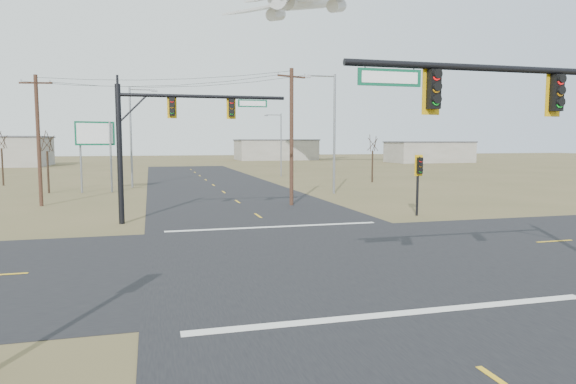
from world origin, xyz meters
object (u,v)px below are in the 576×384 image
at_px(streetlight_b, 280,141).
at_px(bare_tree_a, 47,141).
at_px(streetlight_c, 133,132).
at_px(pedestal_signal_ne, 419,171).
at_px(highway_sign, 95,143).
at_px(streetlight_a, 332,127).
at_px(bare_tree_c, 373,143).
at_px(mast_arm_far, 169,125).
at_px(utility_pole_far, 38,139).
at_px(bare_tree_b, 1,140).
at_px(utility_pole_near, 291,135).
at_px(mast_arm_near, 565,121).

bearing_deg(streetlight_b, bare_tree_a, -150.24).
relative_size(streetlight_b, streetlight_c, 0.83).
bearing_deg(pedestal_signal_ne, highway_sign, 133.42).
xyz_separation_m(pedestal_signal_ne, streetlight_a, (-0.53, 14.90, 3.15)).
bearing_deg(highway_sign, bare_tree_a, 158.30).
relative_size(pedestal_signal_ne, bare_tree_c, 0.67).
relative_size(mast_arm_far, pedestal_signal_ne, 2.51).
bearing_deg(utility_pole_far, bare_tree_a, 97.04).
bearing_deg(streetlight_a, bare_tree_c, 65.45).
height_order(utility_pole_far, bare_tree_b, utility_pole_far).
relative_size(utility_pole_near, utility_pole_far, 1.05).
bearing_deg(highway_sign, mast_arm_far, -87.42).
bearing_deg(streetlight_a, streetlight_c, 162.16).
height_order(highway_sign, bare_tree_b, highway_sign).
height_order(pedestal_signal_ne, streetlight_b, streetlight_b).
xyz_separation_m(mast_arm_near, highway_sign, (-16.71, 38.33, -0.74)).
bearing_deg(streetlight_c, utility_pole_near, -53.09).
xyz_separation_m(mast_arm_near, bare_tree_c, (13.39, 43.03, -0.76)).
distance_m(mast_arm_near, streetlight_b, 55.93).
relative_size(mast_arm_near, mast_arm_far, 1.08).
bearing_deg(streetlight_a, utility_pole_near, -113.58).
distance_m(utility_pole_near, utility_pole_far, 18.60).
relative_size(mast_arm_near, streetlight_b, 1.25).
bearing_deg(streetlight_a, mast_arm_near, -83.02).
xyz_separation_m(highway_sign, bare_tree_b, (-10.59, 10.75, 0.31)).
bearing_deg(highway_sign, utility_pole_near, -57.19).
relative_size(utility_pole_far, bare_tree_c, 1.63).
height_order(utility_pole_near, utility_pole_far, utility_pole_near).
height_order(mast_arm_far, bare_tree_c, mast_arm_far).
bearing_deg(bare_tree_a, utility_pole_far, -82.96).
distance_m(utility_pole_near, bare_tree_a, 24.22).
xyz_separation_m(utility_pole_far, highway_sign, (3.00, 9.60, -0.35)).
xyz_separation_m(highway_sign, streetlight_b, (22.05, 17.34, 0.16)).
height_order(streetlight_b, bare_tree_a, streetlight_b).
bearing_deg(bare_tree_a, utility_pole_near, -37.06).
height_order(mast_arm_near, pedestal_signal_ne, mast_arm_near).
relative_size(utility_pole_near, bare_tree_a, 1.66).
xyz_separation_m(pedestal_signal_ne, bare_tree_c, (8.61, 26.14, 1.70)).
distance_m(mast_arm_near, mast_arm_far, 21.39).
xyz_separation_m(mast_arm_far, highway_sign, (-5.99, 19.83, -1.10)).
height_order(mast_arm_far, highway_sign, mast_arm_far).
distance_m(utility_pole_far, streetlight_a, 24.18).
bearing_deg(pedestal_signal_ne, mast_arm_far, 172.42).
xyz_separation_m(utility_pole_near, utility_pole_far, (-18.07, 4.43, -0.25)).
distance_m(mast_arm_far, utility_pole_near, 10.78).
xyz_separation_m(utility_pole_far, bare_tree_c, (33.10, 14.30, -0.37)).
relative_size(utility_pole_far, bare_tree_b, 1.55).
distance_m(utility_pole_near, highway_sign, 20.60).
distance_m(mast_arm_far, streetlight_c, 24.69).
height_order(streetlight_b, bare_tree_c, streetlight_b).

